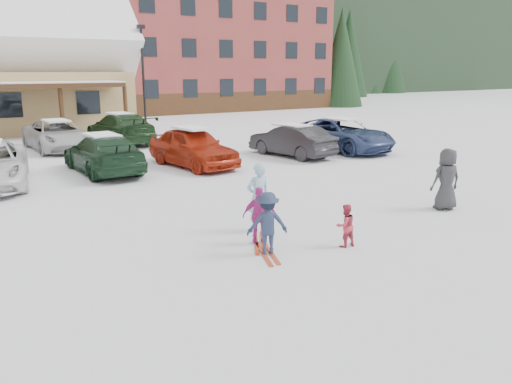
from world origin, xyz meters
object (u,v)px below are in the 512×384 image
alpine_hotel (174,17)px  parked_car_11 (120,128)px  parked_car_5 (292,141)px  lamp_post (143,71)px  parked_car_10 (57,135)px  parked_car_4 (193,147)px  parked_car_6 (341,135)px  adult_skier (258,197)px  child_navy (267,224)px  parked_car_3 (103,154)px  bystander_dark (446,179)px  child_magenta (260,216)px  toddler_red (345,226)px

alpine_hotel → parked_car_11: size_ratio=5.86×
parked_car_5 → lamp_post: bearing=-92.7°
lamp_post → parked_car_10: size_ratio=1.28×
parked_car_4 → parked_car_6: parked_car_4 is taller
parked_car_6 → adult_skier: bearing=-145.8°
parked_car_11 → alpine_hotel: bearing=-124.5°
alpine_hotel → lamp_post: size_ratio=4.82×
alpine_hotel → parked_car_11: bearing=-120.3°
child_navy → parked_car_3: parked_car_3 is taller
parked_car_4 → parked_car_11: bearing=85.2°
bystander_dark → parked_car_6: bystander_dark is taller
lamp_post → parked_car_4: bearing=-102.6°
lamp_post → child_magenta: 24.22m
alpine_hotel → adult_skier: 40.17m
alpine_hotel → parked_car_10: (-15.37, -21.32, -7.92)m
lamp_post → child_magenta: lamp_post is taller
lamp_post → parked_car_3: bearing=-115.7°
bystander_dark → parked_car_3: size_ratio=0.35×
parked_car_10 → parked_car_11: size_ratio=0.95×
parked_car_10 → toddler_red: bearing=-85.7°
parked_car_3 → parked_car_10: (-0.36, 6.61, -0.00)m
alpine_hotel → toddler_red: size_ratio=33.13×
parked_car_6 → parked_car_10: 13.52m
lamp_post → adult_skier: (-5.37, -22.56, -2.84)m
alpine_hotel → parked_car_11: 25.30m
adult_skier → parked_car_5: size_ratio=0.39×
alpine_hotel → parked_car_5: bearing=-103.6°
bystander_dark → parked_car_6: (4.46, 9.35, -0.10)m
adult_skier → child_magenta: adult_skier is taller
adult_skier → parked_car_5: adult_skier is taller
parked_car_5 → parked_car_10: parked_car_10 is taller
child_navy → parked_car_11: (2.36, 17.52, 0.11)m
child_navy → parked_car_6: bearing=-117.6°
parked_car_5 → bystander_dark: bearing=71.8°
child_magenta → parked_car_4: 9.42m
child_magenta → parked_car_3: parked_car_3 is taller
adult_skier → child_navy: size_ratio=1.25×
toddler_red → parked_car_6: bearing=-126.9°
parked_car_4 → parked_car_10: 8.17m
alpine_hotel → parked_car_3: 32.68m
lamp_post → parked_car_10: bearing=-134.6°
alpine_hotel → parked_car_4: alpine_hotel is taller
bystander_dark → parked_car_4: 9.92m
toddler_red → parked_car_4: 10.25m
toddler_red → bystander_dark: 4.43m
alpine_hotel → parked_car_5: size_ratio=7.44×
child_magenta → parked_car_4: parked_car_4 is taller
alpine_hotel → child_magenta: alpine_hotel is taller
child_navy → child_magenta: 0.67m
parked_car_6 → lamp_post: bearing=101.5°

